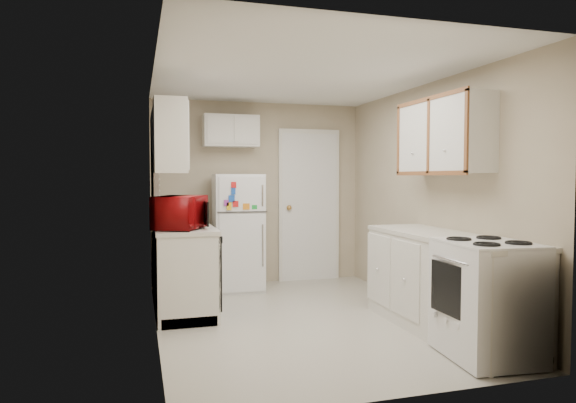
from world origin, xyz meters
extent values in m
plane|color=beige|center=(0.00, 0.00, 0.00)|extent=(3.80, 3.80, 0.00)
plane|color=white|center=(0.00, 0.00, 2.40)|extent=(3.80, 3.80, 0.00)
plane|color=#B8A98F|center=(-1.40, 0.00, 1.20)|extent=(3.80, 3.80, 0.00)
plane|color=#B8A98F|center=(1.40, 0.00, 1.20)|extent=(3.80, 3.80, 0.00)
plane|color=#B8A98F|center=(0.00, 1.90, 1.20)|extent=(2.80, 2.80, 0.00)
plane|color=#B8A98F|center=(0.00, -1.90, 1.20)|extent=(2.80, 2.80, 0.00)
cube|color=silver|center=(-1.10, 0.90, 0.45)|extent=(0.60, 1.80, 0.90)
cube|color=black|center=(-0.81, 0.30, 0.49)|extent=(0.03, 0.58, 0.72)
cube|color=gray|center=(-1.10, 1.05, 0.86)|extent=(0.54, 0.74, 0.16)
imported|color=#95090C|center=(-1.15, 0.37, 1.05)|extent=(0.67, 0.53, 0.39)
imported|color=beige|center=(-1.15, 1.28, 1.00)|extent=(0.12, 0.12, 0.22)
cube|color=silver|center=(-1.36, 1.05, 1.60)|extent=(0.10, 0.98, 1.08)
cube|color=silver|center=(-1.25, 0.22, 1.80)|extent=(0.30, 0.45, 0.70)
cube|color=white|center=(-0.36, 1.49, 0.72)|extent=(0.62, 0.61, 1.45)
cube|color=silver|center=(-0.40, 1.75, 2.00)|extent=(0.70, 0.30, 0.40)
cube|color=white|center=(0.70, 1.86, 1.02)|extent=(0.86, 0.06, 2.08)
cube|color=silver|center=(1.10, -0.80, 0.45)|extent=(0.60, 2.00, 0.90)
cube|color=white|center=(1.04, -1.44, 0.45)|extent=(0.67, 0.80, 0.91)
cube|color=silver|center=(1.25, -0.50, 1.80)|extent=(0.30, 1.20, 0.70)
camera|label=1|loc=(-1.55, -4.78, 1.42)|focal=32.00mm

